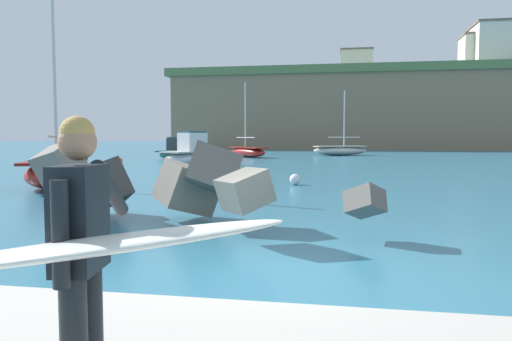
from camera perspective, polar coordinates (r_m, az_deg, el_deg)
ground_plane at (r=6.82m, az=0.98°, el=-12.14°), size 400.00×400.00×0.00m
breakwater_jetty at (r=8.76m, az=27.40°, el=-2.42°), size 31.38×7.61×2.69m
surfer_with_board at (r=2.81m, az=-20.35°, el=-8.99°), size 2.12×1.29×1.78m
boat_near_left at (r=49.70m, az=9.97°, el=2.40°), size 5.97×3.92×6.61m
boat_near_centre at (r=42.61m, az=-9.76°, el=2.19°), size 1.72×5.01×1.89m
boat_near_right at (r=19.36m, az=-22.76°, el=-0.17°), size 3.35×4.60×7.80m
boat_mid_centre at (r=30.63m, az=-7.12°, el=1.79°), size 4.29×5.27×2.27m
boat_mid_right at (r=44.88m, az=-1.01°, el=2.29°), size 4.99×5.62×7.00m
mooring_buoy_inner at (r=18.97m, az=4.68°, el=-1.06°), size 0.44×0.44×0.44m
mooring_buoy_middle at (r=35.07m, az=-15.91°, el=1.13°), size 0.44×0.44×0.44m
headland_bluff at (r=86.98m, az=21.67°, el=6.52°), size 87.04×32.31×12.19m
station_building_west at (r=94.42m, az=11.85°, el=12.06°), size 6.03×5.06×6.08m
station_building_central at (r=81.70m, az=25.06°, el=12.69°), size 5.46×5.03×5.07m
station_building_east at (r=81.34m, az=26.97°, el=13.12°), size 7.81×7.20×6.33m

